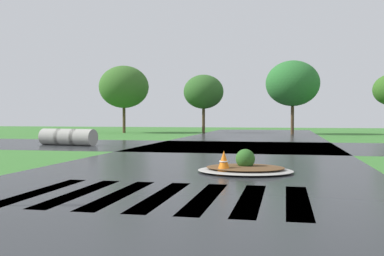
# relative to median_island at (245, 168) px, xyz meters

# --- Properties ---
(asphalt_roadway) EXTENTS (10.32, 80.00, 0.01)m
(asphalt_roadway) POSITION_rel_median_island_xyz_m (-1.33, 0.26, -0.13)
(asphalt_roadway) COLOR #232628
(asphalt_roadway) RESTS_ON ground
(asphalt_cross_road) EXTENTS (90.00, 9.29, 0.01)m
(asphalt_cross_road) POSITION_rel_median_island_xyz_m (-1.33, 10.89, -0.13)
(asphalt_cross_road) COLOR #232628
(asphalt_cross_road) RESTS_ON ground
(crosswalk_stripes) EXTENTS (5.85, 3.54, 0.01)m
(crosswalk_stripes) POSITION_rel_median_island_xyz_m (-1.33, -4.13, -0.13)
(crosswalk_stripes) COLOR white
(crosswalk_stripes) RESTS_ON ground
(median_island) EXTENTS (2.75, 2.27, 0.68)m
(median_island) POSITION_rel_median_island_xyz_m (0.00, 0.00, 0.00)
(median_island) COLOR #9E9B93
(median_island) RESTS_ON ground
(drainage_pipe_stack) EXTENTS (3.48, 1.54, 0.92)m
(drainage_pipe_stack) POSITION_rel_median_island_xyz_m (-10.69, 9.90, 0.33)
(drainage_pipe_stack) COLOR #9E9B93
(drainage_pipe_stack) RESTS_ON ground
(traffic_cone) EXTENTS (0.43, 0.43, 0.67)m
(traffic_cone) POSITION_rel_median_island_xyz_m (-0.55, -0.55, 0.19)
(traffic_cone) COLOR orange
(traffic_cone) RESTS_ON ground
(background_treeline) EXTENTS (37.62, 5.93, 6.53)m
(background_treeline) POSITION_rel_median_island_xyz_m (-1.52, 28.39, 4.07)
(background_treeline) COLOR #4C3823
(background_treeline) RESTS_ON ground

